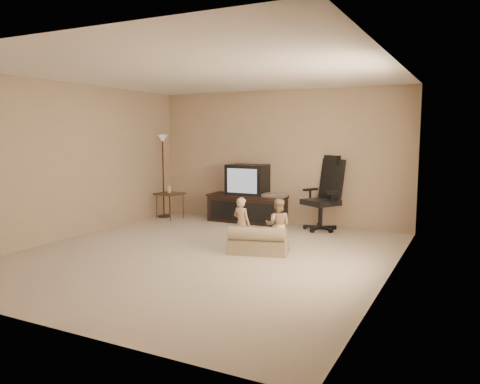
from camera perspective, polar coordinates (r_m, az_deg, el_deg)
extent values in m
plane|color=beige|center=(6.66, -4.41, -7.61)|extent=(5.50, 5.50, 0.00)
plane|color=white|center=(6.49, -4.63, 14.24)|extent=(5.50, 5.50, 0.00)
plane|color=tan|center=(8.92, 4.74, 4.26)|extent=(5.00, 0.00, 5.00)
plane|color=tan|center=(4.36, -23.66, 0.69)|extent=(5.00, 0.00, 5.00)
plane|color=tan|center=(8.05, -19.94, 3.55)|extent=(0.00, 5.50, 5.50)
plane|color=tan|center=(5.59, 17.98, 2.23)|extent=(0.00, 5.50, 5.50)
cube|color=black|center=(9.01, 0.90, -2.17)|extent=(1.49, 0.56, 0.48)
cube|color=black|center=(8.97, 0.91, -0.47)|extent=(1.53, 0.60, 0.04)
cube|color=black|center=(8.92, -1.86, -2.23)|extent=(0.61, 0.03, 0.36)
cube|color=black|center=(8.62, 2.25, -2.56)|extent=(0.61, 0.03, 0.36)
cube|color=black|center=(8.95, 0.97, 1.52)|extent=(0.75, 0.54, 0.58)
cube|color=silver|center=(8.71, 0.22, 1.37)|extent=(0.61, 0.02, 0.45)
cube|color=#B9BABC|center=(8.68, 4.24, -0.39)|extent=(0.43, 0.30, 0.06)
cylinder|color=black|center=(8.33, 9.77, -2.87)|extent=(0.07, 0.07, 0.42)
cube|color=black|center=(8.29, 9.81, -1.24)|extent=(0.72, 0.72, 0.09)
cube|color=black|center=(8.42, 11.13, 1.50)|extent=(0.52, 0.42, 0.73)
cube|color=black|center=(8.39, 11.19, 3.84)|extent=(0.32, 0.25, 0.17)
cube|color=black|center=(8.48, 8.56, 0.32)|extent=(0.21, 0.29, 0.04)
cube|color=black|center=(8.06, 11.18, -0.09)|extent=(0.21, 0.29, 0.04)
cube|color=brown|center=(9.42, -8.57, -0.20)|extent=(0.53, 0.53, 0.03)
cylinder|color=black|center=(9.45, -10.14, -1.75)|extent=(0.01, 0.01, 0.51)
cylinder|color=black|center=(9.19, -8.51, -1.97)|extent=(0.01, 0.01, 0.51)
cylinder|color=black|center=(9.72, -8.58, -1.48)|extent=(0.01, 0.01, 0.51)
cylinder|color=black|center=(9.46, -6.95, -1.68)|extent=(0.01, 0.01, 0.51)
cylinder|color=white|center=(9.47, -8.63, 0.32)|extent=(0.07, 0.07, 0.13)
cone|color=#D4B28A|center=(9.46, -8.64, 0.85)|extent=(0.05, 0.05, 0.05)
cylinder|color=black|center=(9.71, -9.25, -2.91)|extent=(0.26, 0.26, 0.03)
cylinder|color=black|center=(9.61, -9.34, 1.69)|extent=(0.03, 0.03, 1.58)
cone|color=beige|center=(9.57, -9.44, 6.46)|extent=(0.22, 0.22, 0.15)
cube|color=tan|center=(6.72, 2.27, -6.54)|extent=(0.91, 0.64, 0.21)
cylinder|color=tan|center=(6.54, 2.07, -5.16)|extent=(0.83, 0.40, 0.20)
imported|color=tan|center=(6.83, 0.19, -3.86)|extent=(0.32, 0.26, 0.78)
imported|color=tan|center=(6.79, 4.63, -4.02)|extent=(0.41, 0.28, 0.76)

